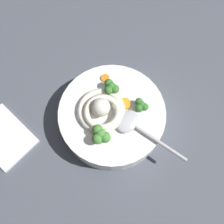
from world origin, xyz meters
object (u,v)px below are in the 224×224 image
Objects in this scene: soup_spoon at (133,125)px; folded_napkin at (4,137)px; soup_bowl at (112,117)px; noodle_pile at (102,110)px.

soup_spoon is 1.21× the size of folded_napkin.
folded_napkin is (-25.25, -18.18, -6.87)cm from soup_spoon.
soup_bowl is 6.95cm from soup_spoon.
noodle_pile is 7.75cm from soup_spoon.
soup_spoon reaches higher than folded_napkin.
soup_bowl is 1.74× the size of folded_napkin.
folded_napkin is at bearing -136.23° from noodle_pile.
soup_bowl is at bearing 36.93° from noodle_pile.
soup_spoon is (5.74, -0.12, 3.93)cm from soup_bowl.
folded_napkin is (-19.51, -18.30, -2.94)cm from soup_bowl.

